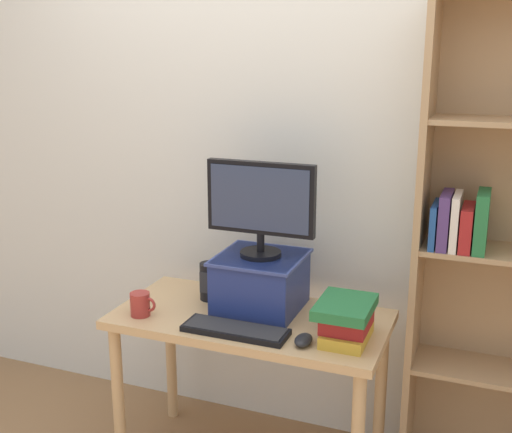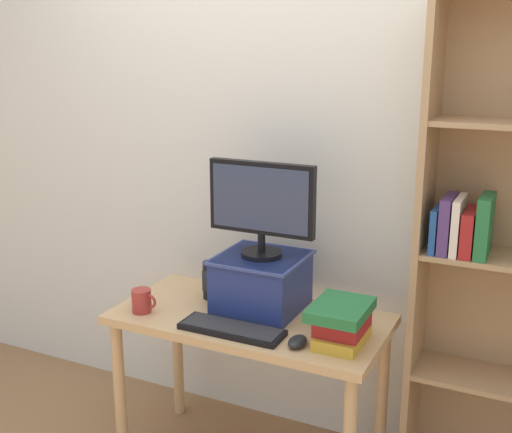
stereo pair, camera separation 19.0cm
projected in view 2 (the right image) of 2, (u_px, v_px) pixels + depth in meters
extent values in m
cube|color=silver|center=(294.00, 159.00, 2.88)|extent=(7.00, 0.08, 2.60)
cube|color=tan|center=(250.00, 319.00, 2.65)|extent=(1.12, 0.56, 0.04)
cylinder|color=tan|center=(120.00, 395.00, 2.76)|extent=(0.05, 0.05, 0.68)
cylinder|color=tan|center=(178.00, 350.00, 3.16)|extent=(0.05, 0.05, 0.68)
cylinder|color=tan|center=(382.00, 398.00, 2.73)|extent=(0.05, 0.05, 0.68)
cube|color=tan|center=(422.00, 250.00, 2.54)|extent=(0.03, 0.28, 2.02)
cube|color=navy|center=(437.00, 228.00, 2.46)|extent=(0.02, 0.20, 0.17)
cube|color=#4C336B|center=(448.00, 224.00, 2.44)|extent=(0.04, 0.20, 0.22)
cube|color=silver|center=(458.00, 225.00, 2.43)|extent=(0.03, 0.20, 0.21)
cube|color=maroon|center=(470.00, 232.00, 2.41)|extent=(0.04, 0.20, 0.17)
cube|color=#236B38|center=(485.00, 226.00, 2.38)|extent=(0.05, 0.20, 0.23)
cube|color=navy|center=(261.00, 282.00, 2.69)|extent=(0.33, 0.33, 0.23)
cube|color=#334284|center=(261.00, 257.00, 2.66)|extent=(0.35, 0.35, 0.01)
cylinder|color=black|center=(261.00, 254.00, 2.65)|extent=(0.17, 0.17, 0.02)
cylinder|color=black|center=(261.00, 242.00, 2.64)|extent=(0.03, 0.03, 0.08)
cube|color=black|center=(262.00, 198.00, 2.59)|extent=(0.46, 0.04, 0.30)
cube|color=#2D3851|center=(259.00, 199.00, 2.58)|extent=(0.42, 0.00, 0.26)
cube|color=black|center=(232.00, 329.00, 2.49)|extent=(0.42, 0.14, 0.02)
cube|color=#28282B|center=(232.00, 327.00, 2.48)|extent=(0.39, 0.12, 0.00)
ellipsoid|color=black|center=(297.00, 342.00, 2.37)|extent=(0.06, 0.10, 0.04)
cube|color=gold|center=(342.00, 337.00, 2.39)|extent=(0.16, 0.24, 0.05)
cube|color=maroon|center=(342.00, 323.00, 2.39)|extent=(0.17, 0.21, 0.07)
cube|color=#236B38|center=(341.00, 310.00, 2.37)|extent=(0.20, 0.26, 0.04)
cylinder|color=#9E2D28|center=(142.00, 301.00, 2.67)|extent=(0.08, 0.08, 0.10)
torus|color=#9E2D28|center=(150.00, 301.00, 2.65)|extent=(0.06, 0.01, 0.06)
cylinder|color=black|center=(213.00, 280.00, 2.81)|extent=(0.09, 0.09, 0.17)
cube|color=#2D2D30|center=(208.00, 282.00, 2.77)|extent=(0.05, 0.00, 0.09)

